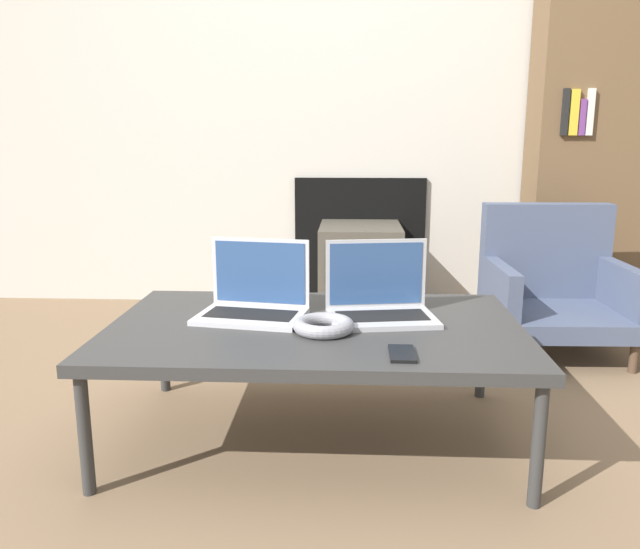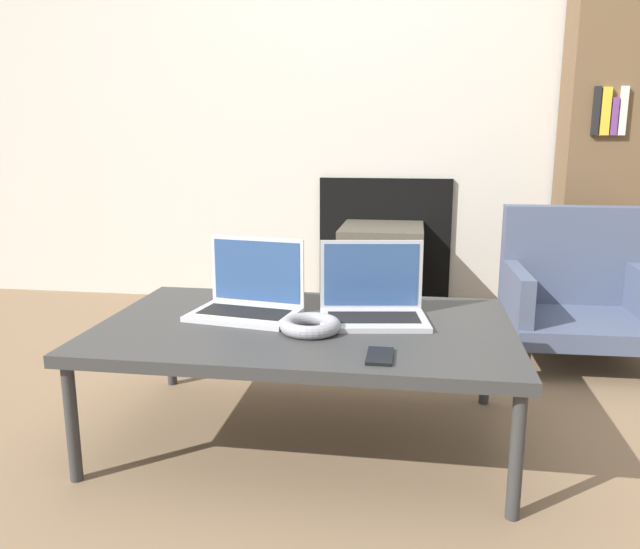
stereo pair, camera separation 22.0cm
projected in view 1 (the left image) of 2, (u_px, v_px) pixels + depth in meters
ground_plane at (311, 471)px, 1.81m from camera, size 14.00×14.00×0.00m
wall_back at (333, 74)px, 3.42m from camera, size 7.00×0.08×2.60m
table at (315, 332)px, 1.94m from camera, size 1.27×0.79×0.38m
laptop_left at (254, 299)px, 2.01m from camera, size 0.36×0.28×0.24m
laptop_right at (380, 301)px, 1.99m from camera, size 0.36×0.28×0.24m
headphones at (324, 325)px, 1.85m from camera, size 0.18×0.18×0.04m
phone at (402, 354)px, 1.65m from camera, size 0.07×0.13×0.01m
tv at (360, 271)px, 3.34m from camera, size 0.43×0.51×0.49m
armchair at (553, 284)px, 2.83m from camera, size 0.60×0.57×0.65m
bookshelf at (602, 153)px, 3.25m from camera, size 0.73×0.32×1.74m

